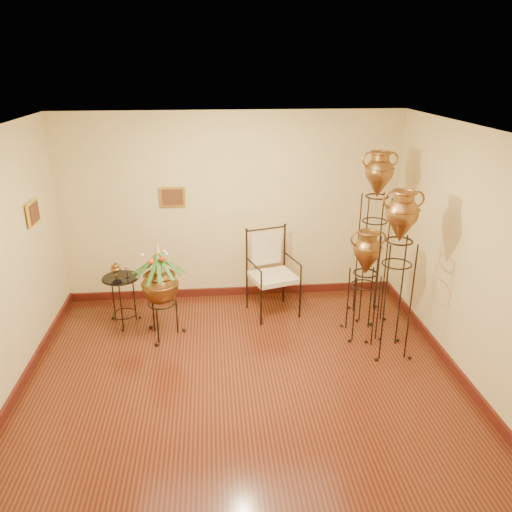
{
  "coord_description": "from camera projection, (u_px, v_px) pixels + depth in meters",
  "views": [
    {
      "loc": [
        -0.29,
        -4.6,
        3.42
      ],
      "look_at": [
        0.25,
        1.3,
        1.1
      ],
      "focal_mm": 35.0,
      "sensor_mm": 36.0,
      "label": 1
    }
  ],
  "objects": [
    {
      "name": "side_table",
      "position": [
        123.0,
        299.0,
        6.86
      ],
      "size": [
        0.56,
        0.56,
        0.89
      ],
      "rotation": [
        0.0,
        0.0,
        -0.19
      ],
      "color": "black",
      "rests_on": "ground"
    },
    {
      "name": "amphora_mid",
      "position": [
        396.0,
        274.0,
        5.93
      ],
      "size": [
        0.51,
        0.51,
        2.1
      ],
      "rotation": [
        0.0,
        0.0,
        0.1
      ],
      "color": "black",
      "rests_on": "ground"
    },
    {
      "name": "room_shell",
      "position": [
        242.0,
        245.0,
        4.91
      ],
      "size": [
        5.02,
        5.02,
        2.81
      ],
      "color": "beige",
      "rests_on": "ground"
    },
    {
      "name": "amphora_short",
      "position": [
        364.0,
        284.0,
        6.45
      ],
      "size": [
        0.47,
        0.47,
        1.48
      ],
      "rotation": [
        0.0,
        0.0,
        -0.06
      ],
      "color": "black",
      "rests_on": "ground"
    },
    {
      "name": "planter_urn",
      "position": [
        160.0,
        283.0,
        6.4
      ],
      "size": [
        0.84,
        0.84,
        1.38
      ],
      "rotation": [
        0.0,
        0.0,
        0.15
      ],
      "color": "black",
      "rests_on": "ground"
    },
    {
      "name": "ground",
      "position": [
        244.0,
        391.0,
        5.54
      ],
      "size": [
        5.0,
        5.0,
        0.0
      ],
      "primitive_type": "plane",
      "color": "#562914",
      "rests_on": "ground"
    },
    {
      "name": "amphora_tall",
      "position": [
        373.0,
        235.0,
        6.79
      ],
      "size": [
        0.5,
        0.5,
        2.37
      ],
      "rotation": [
        0.0,
        0.0,
        -0.07
      ],
      "color": "black",
      "rests_on": "ground"
    },
    {
      "name": "armchair",
      "position": [
        273.0,
        274.0,
        7.06
      ],
      "size": [
        0.84,
        0.81,
        1.22
      ],
      "rotation": [
        0.0,
        0.0,
        0.29
      ],
      "color": "black",
      "rests_on": "ground"
    }
  ]
}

